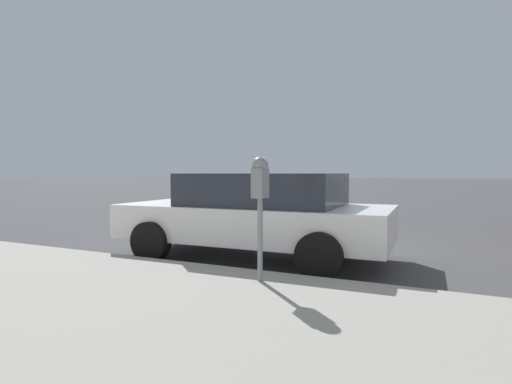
# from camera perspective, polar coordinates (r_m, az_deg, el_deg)

# --- Properties ---
(ground_plane) EXTENTS (220.00, 220.00, 0.00)m
(ground_plane) POSITION_cam_1_polar(r_m,az_deg,el_deg) (7.36, 4.84, -8.26)
(ground_plane) COLOR #424244
(parking_meter) EXTENTS (0.21, 0.19, 1.42)m
(parking_meter) POSITION_cam_1_polar(r_m,az_deg,el_deg) (4.53, 0.59, 0.75)
(parking_meter) COLOR gray
(parking_meter) RESTS_ON sidewalk
(car_white) EXTENTS (2.16, 4.42, 1.39)m
(car_white) POSITION_cam_1_polar(r_m,az_deg,el_deg) (6.56, 0.06, -3.02)
(car_white) COLOR silver
(car_white) RESTS_ON ground_plane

